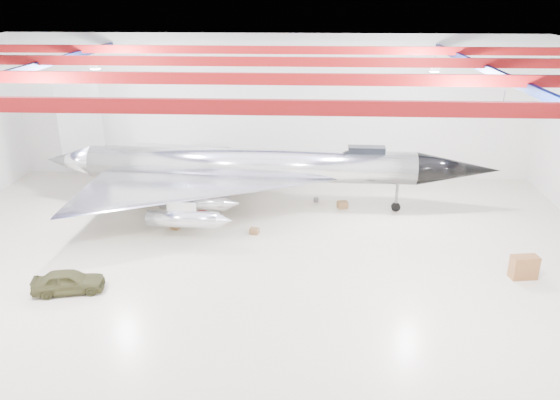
{
  "coord_description": "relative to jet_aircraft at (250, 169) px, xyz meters",
  "views": [
    {
      "loc": [
        2.8,
        -26.57,
        13.97
      ],
      "look_at": [
        1.27,
        2.0,
        2.91
      ],
      "focal_mm": 35.0,
      "sensor_mm": 36.0,
      "label": 1
    }
  ],
  "objects": [
    {
      "name": "floor",
      "position": [
        1.07,
        -8.12,
        -2.73
      ],
      "size": [
        40.0,
        40.0,
        0.0
      ],
      "primitive_type": "plane",
      "color": "beige",
      "rests_on": "ground"
    },
    {
      "name": "wall_back",
      "position": [
        1.07,
        6.88,
        2.77
      ],
      "size": [
        40.0,
        0.0,
        40.0
      ],
      "primitive_type": "plane",
      "rotation": [
        1.57,
        0.0,
        0.0
      ],
      "color": "silver",
      "rests_on": "floor"
    },
    {
      "name": "ceiling",
      "position": [
        1.07,
        -8.12,
        8.27
      ],
      "size": [
        40.0,
        40.0,
        0.0
      ],
      "primitive_type": "plane",
      "rotation": [
        3.14,
        0.0,
        0.0
      ],
      "color": "#0A0F38",
      "rests_on": "wall_back"
    },
    {
      "name": "ceiling_structure",
      "position": [
        1.07,
        -8.12,
        7.6
      ],
      "size": [
        39.5,
        29.5,
        1.08
      ],
      "color": "maroon",
      "rests_on": "ceiling"
    },
    {
      "name": "jet_aircraft",
      "position": [
        0.0,
        0.0,
        0.0
      ],
      "size": [
        30.49,
        17.84,
        8.32
      ],
      "rotation": [
        0.0,
        0.0,
        -0.03
      ],
      "color": "silver",
      "rests_on": "floor"
    },
    {
      "name": "jeep",
      "position": [
        -7.78,
        -11.75,
        -2.14
      ],
      "size": [
        3.66,
        2.1,
        1.17
      ],
      "primitive_type": "imported",
      "rotation": [
        0.0,
        0.0,
        1.79
      ],
      "color": "#3B3A1D",
      "rests_on": "floor"
    },
    {
      "name": "desk",
      "position": [
        15.1,
        -9.11,
        -2.11
      ],
      "size": [
        1.44,
        0.88,
        1.24
      ],
      "primitive_type": "cube",
      "rotation": [
        0.0,
        0.0,
        0.16
      ],
      "color": "brown",
      "rests_on": "floor"
    },
    {
      "name": "crate_ply",
      "position": [
        -4.33,
        -3.97,
        -2.55
      ],
      "size": [
        0.61,
        0.55,
        0.36
      ],
      "primitive_type": "cube",
      "rotation": [
        0.0,
        0.0,
        -0.33
      ],
      "color": "olive",
      "rests_on": "floor"
    },
    {
      "name": "toolbox_red",
      "position": [
        -3.14,
        -1.25,
        -2.55
      ],
      "size": [
        0.54,
        0.45,
        0.36
      ],
      "primitive_type": "cube",
      "rotation": [
        0.0,
        0.0,
        0.09
      ],
      "color": "maroon",
      "rests_on": "floor"
    },
    {
      "name": "parts_bin",
      "position": [
        6.29,
        0.16,
        -2.5
      ],
      "size": [
        0.79,
        0.71,
        0.46
      ],
      "primitive_type": "cube",
      "rotation": [
        0.0,
        0.0,
        0.31
      ],
      "color": "olive",
      "rests_on": "floor"
    },
    {
      "name": "crate_small",
      "position": [
        -4.12,
        0.05,
        -2.61
      ],
      "size": [
        0.34,
        0.28,
        0.23
      ],
      "primitive_type": "cube",
      "rotation": [
        0.0,
        0.0,
        0.04
      ],
      "color": "#59595B",
      "rests_on": "floor"
    },
    {
      "name": "oil_barrel",
      "position": [
        0.68,
        -4.42,
        -2.55
      ],
      "size": [
        0.62,
        0.56,
        0.37
      ],
      "primitive_type": "cube",
      "rotation": [
        0.0,
        0.0,
        -0.31
      ],
      "color": "olive",
      "rests_on": "floor"
    },
    {
      "name": "spares_box",
      "position": [
        4.5,
        1.22,
        -2.57
      ],
      "size": [
        0.45,
        0.45,
        0.32
      ],
      "primitive_type": "cylinder",
      "rotation": [
        0.0,
        0.0,
        -0.33
      ],
      "color": "#59595B",
      "rests_on": "floor"
    }
  ]
}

